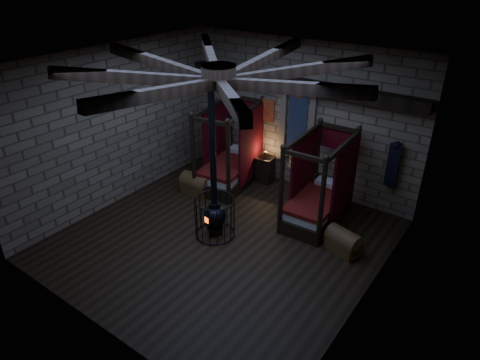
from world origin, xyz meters
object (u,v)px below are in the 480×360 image
Objects in this scene: trunk_right at (343,242)px; stove at (215,213)px; bed_left at (231,165)px; bed_right at (318,200)px; trunk_left at (196,185)px.

trunk_right is 3.07m from stove.
bed_right is (3.01, -0.29, -0.03)m from bed_left.
trunk_right is (1.12, -0.90, -0.30)m from bed_right.
trunk_right is at bearing 29.70° from stove.
stove reaches higher than bed_right.
trunk_left is 4.52m from trunk_right.
bed_right is 0.56× the size of stove.
bed_right is 3.52m from trunk_left.
bed_left is 0.60× the size of stove.
stove is at bearing -141.10° from trunk_right.
stove reaches higher than trunk_left.
bed_left is 2.80× the size of trunk_left.
bed_right reaches higher than trunk_right.
trunk_left is (-3.41, -0.84, -0.28)m from bed_right.
stove is (-1.68, -2.12, 0.05)m from bed_right.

